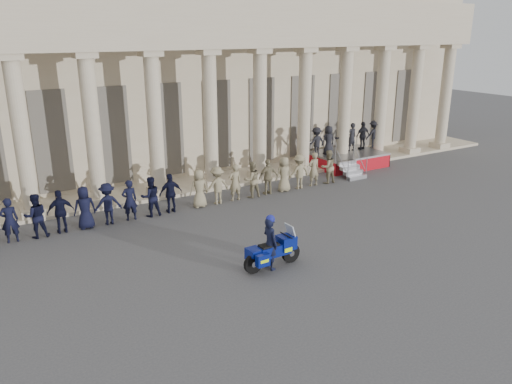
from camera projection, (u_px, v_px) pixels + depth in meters
The scene contains 6 objects.
ground at pixel (283, 258), 16.26m from camera, with size 90.00×90.00×0.00m, color #424244.
building at pixel (134, 79), 26.93m from camera, with size 40.00×12.50×9.00m.
officer_rank at pixel (154, 196), 19.75m from camera, with size 18.10×0.62×1.63m.
reviewing_stand at pixel (346, 143), 26.87m from camera, with size 4.99×3.71×2.29m.
motorcycle at pixel (273, 251), 15.46m from camera, with size 2.04×0.84×1.31m.
rider at pixel (270, 242), 15.30m from camera, with size 0.43×0.63×1.78m.
Camera 1 is at (-8.28, -12.29, 7.09)m, focal length 35.00 mm.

